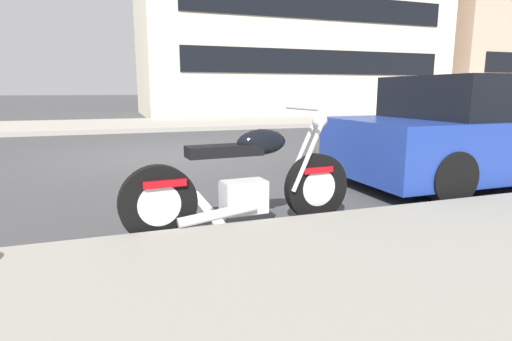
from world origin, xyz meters
TOP-DOWN VIEW (x-y plane):
  - ground_plane at (0.00, 0.00)m, footprint 260.00×260.00m
  - sidewalk_far_curb at (12.00, 7.36)m, footprint 120.00×5.00m
  - parking_stall_stripe at (0.00, -4.26)m, footprint 0.12×2.20m
  - parked_motorcycle at (0.20, -4.77)m, footprint 2.23×0.62m
  - parked_car_behind_motorcycle at (3.96, -3.86)m, footprint 4.17×1.95m
  - townhouse_behind_pole at (8.56, 13.84)m, footprint 15.75×8.44m
  - townhouse_near_left at (24.25, 14.79)m, footprint 13.26×10.32m

SIDE VIEW (x-z plane):
  - ground_plane at x=0.00m, z-range 0.00..0.00m
  - parking_stall_stripe at x=0.00m, z-range 0.00..0.01m
  - sidewalk_far_curb at x=12.00m, z-range 0.00..0.14m
  - parked_motorcycle at x=0.20m, z-range -0.13..1.00m
  - parked_car_behind_motorcycle at x=3.96m, z-range -0.05..1.42m
  - townhouse_behind_pole at x=8.56m, z-range 0.00..11.87m
  - townhouse_near_left at x=24.25m, z-range 0.00..12.93m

